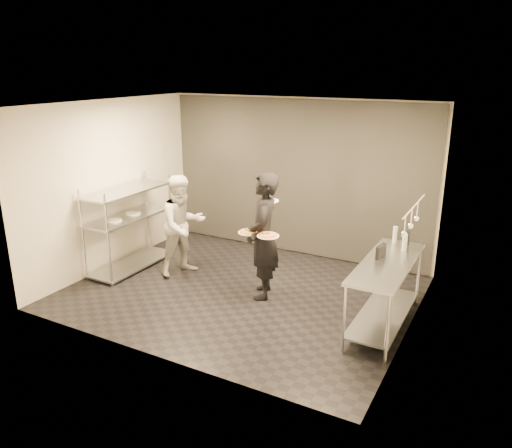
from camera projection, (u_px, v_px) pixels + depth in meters
The scene contains 13 objects.
room_shell at pixel (276, 187), 8.19m from camera, with size 5.00×4.00×2.80m.
pass_rack at pixel (129, 224), 8.37m from camera, with size 0.60×1.60×1.50m.
prep_counter at pixel (386, 283), 6.45m from camera, with size 0.60×1.80×0.92m.
utensil_rail at pixel (412, 218), 6.06m from camera, with size 0.07×1.20×0.31m.
waiter at pixel (263, 236), 7.25m from camera, with size 0.69×0.45×1.88m, color black.
chef at pixel (183, 225), 8.10m from camera, with size 0.80×0.63×1.66m, color beige.
pizza_plate_near at pixel (248, 232), 7.13m from camera, with size 0.30×0.30×0.05m.
pizza_plate_far at pixel (268, 235), 6.93m from camera, with size 0.31×0.31×0.05m.
salad_plate at pixel (269, 200), 7.41m from camera, with size 0.30×0.30×0.07m.
pos_monitor at pixel (381, 251), 6.48m from camera, with size 0.05×0.24×0.17m, color black.
bottle_green at pixel (395, 234), 7.04m from camera, with size 0.06×0.06×0.23m, color #94A296.
bottle_clear at pixel (405, 242), 6.73m from camera, with size 0.07×0.07×0.23m, color #94A296.
bottle_dark at pixel (407, 238), 6.92m from camera, with size 0.06×0.06×0.21m, color black.
Camera 1 is at (3.52, -6.00, 3.33)m, focal length 35.00 mm.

